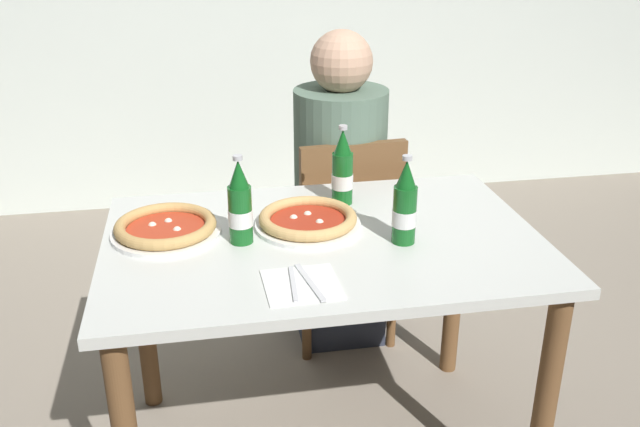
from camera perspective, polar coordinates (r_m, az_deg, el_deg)
The scene contains 9 objects.
dining_table_main at distance 1.96m, azimuth 0.26°, elevation -4.98°, with size 1.20×0.80×0.75m.
chair_behind_table at distance 2.60m, azimuth 1.96°, elevation -1.28°, with size 0.43×0.43×0.85m.
diner_seated at distance 2.60m, azimuth 1.64°, elevation 1.21°, with size 0.34×0.34×1.21m.
pizza_margherita_near at distance 1.96m, azimuth -1.01°, elevation -0.55°, with size 0.30×0.30×0.04m.
pizza_marinara_far at distance 1.96m, azimuth -12.59°, elevation -1.15°, with size 0.30×0.30×0.04m.
beer_bottle_left at distance 1.86m, azimuth 7.00°, elevation 0.57°, with size 0.07×0.07×0.25m.
beer_bottle_center at distance 2.10m, azimuth 1.86°, elevation 3.51°, with size 0.07×0.07×0.25m.
beer_bottle_right at distance 1.85m, azimuth -6.61°, elevation 0.58°, with size 0.07×0.07×0.25m.
napkin_with_cutlery at distance 1.67m, azimuth -1.51°, elevation -5.85°, with size 0.19×0.19×0.01m.
Camera 1 is at (-0.32, -1.69, 1.57)m, focal length 38.84 mm.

